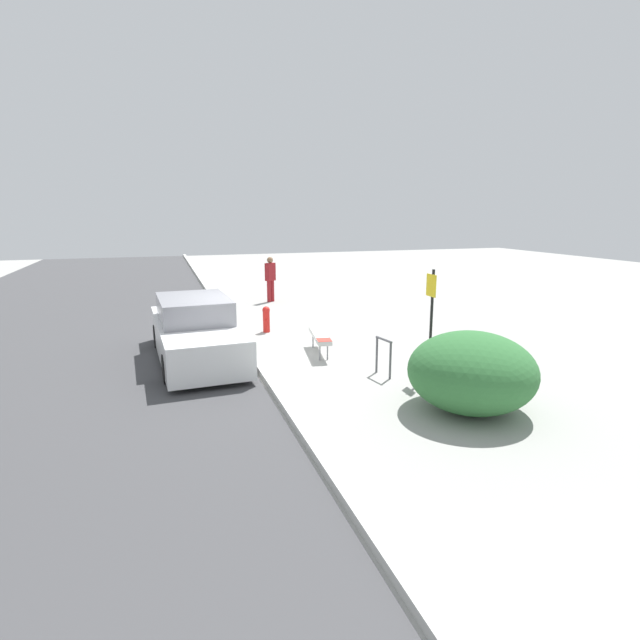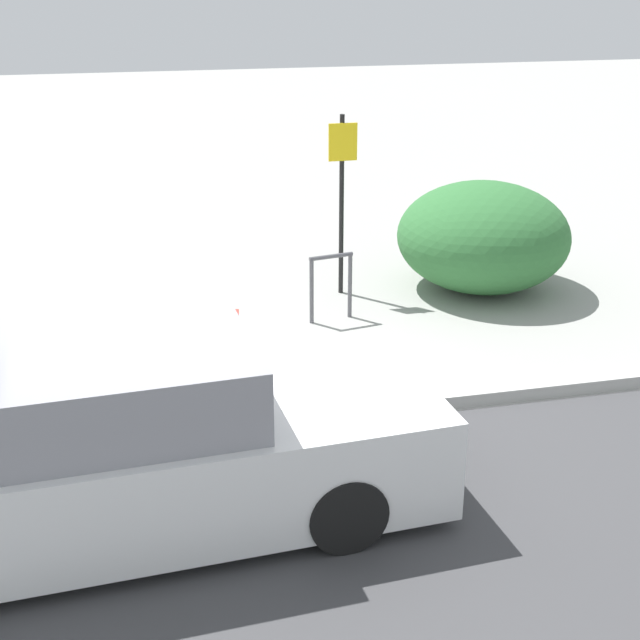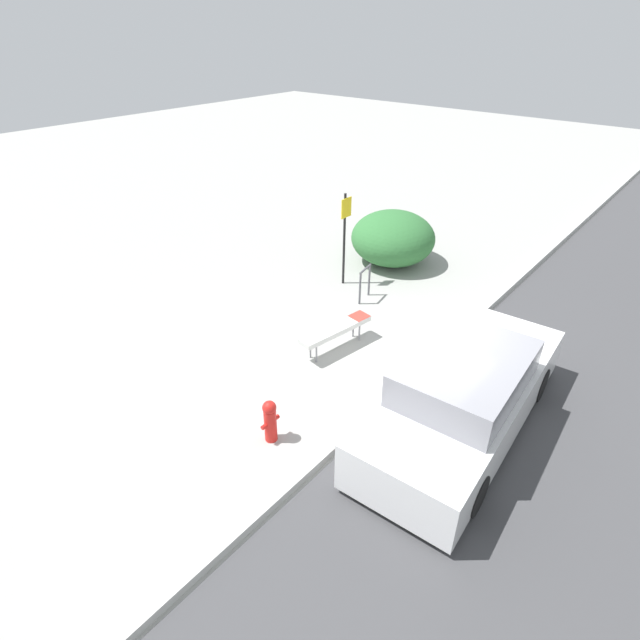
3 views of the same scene
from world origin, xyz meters
The scene contains 10 objects.
ground_plane centered at (0.00, 0.00, 0.00)m, with size 60.00×60.00×0.00m, color #9E9E99.
road_strip centered at (0.00, -5.15, 0.00)m, with size 60.00×10.00×0.01m.
curb centered at (0.00, 0.00, 0.07)m, with size 60.00×0.20×0.13m.
bench centered at (0.24, 1.67, 0.45)m, with size 1.70×0.60×0.52m.
bike_rack centered at (2.29, 2.43, 0.50)m, with size 0.55×0.15×0.83m.
sign_post centered at (2.64, 3.33, 1.38)m, with size 0.36×0.08×2.30m.
fire_hydrant centered at (-2.41, 0.88, 0.41)m, with size 0.36×0.22×0.77m.
shrub_hedge centered at (4.48, 3.09, 0.70)m, with size 2.23×2.23×1.41m.
pedestrian centered at (-7.37, 2.10, 0.94)m, with size 0.40×0.45×1.75m.
parked_car_near centered at (-0.24, -1.27, 0.67)m, with size 4.81×2.02×1.48m.
Camera 1 is at (11.61, -2.01, 3.45)m, focal length 28.00 mm.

